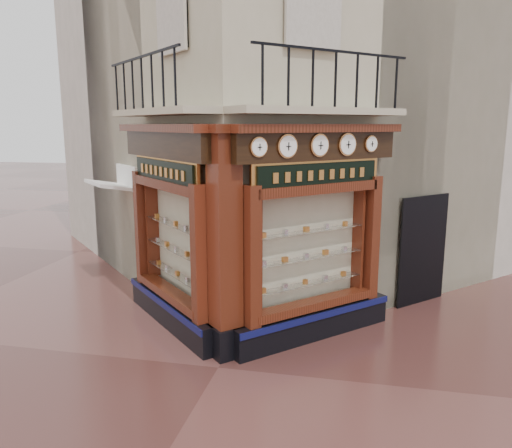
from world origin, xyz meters
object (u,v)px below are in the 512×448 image
(clock_d, at_px, (347,145))
(signboard_right, at_px, (319,175))
(clock_a, at_px, (259,147))
(clock_c, at_px, (320,145))
(corner_pilaster, at_px, (225,247))
(clock_b, at_px, (287,146))
(signboard_left, at_px, (164,171))
(awning, at_px, (115,287))
(clock_e, at_px, (371,144))

(clock_d, distance_m, signboard_right, 0.76)
(clock_a, distance_m, clock_c, 1.26)
(corner_pilaster, distance_m, clock_b, 1.98)
(clock_c, height_order, signboard_left, clock_c)
(clock_b, xyz_separation_m, signboard_right, (0.48, 0.63, -0.52))
(clock_a, bearing_deg, corner_pilaster, 133.04)
(awning, bearing_deg, signboard_left, -176.47)
(corner_pilaster, distance_m, clock_d, 2.88)
(clock_e, xyz_separation_m, signboard_left, (-3.81, -0.73, -0.52))
(awning, bearing_deg, corner_pilaster, -173.96)
(signboard_left, xyz_separation_m, signboard_right, (2.92, 0.00, 0.00))
(corner_pilaster, relative_size, awning, 2.89)
(clock_d, bearing_deg, corner_pilaster, 169.48)
(corner_pilaster, xyz_separation_m, signboard_left, (-1.46, 1.01, 1.15))
(corner_pilaster, xyz_separation_m, clock_c, (1.47, 0.87, 1.67))
(corner_pilaster, height_order, clock_e, corner_pilaster)
(signboard_left, height_order, signboard_right, same)
(corner_pilaster, bearing_deg, awning, 96.04)
(clock_b, height_order, clock_d, clock_d)
(clock_b, bearing_deg, clock_c, 0.00)
(clock_b, xyz_separation_m, clock_e, (1.36, 1.36, 0.00))
(clock_a, bearing_deg, clock_c, 0.00)
(clock_d, xyz_separation_m, clock_e, (0.42, 0.42, 0.00))
(clock_b, height_order, signboard_left, clock_b)
(clock_a, distance_m, signboard_left, 2.35)
(corner_pilaster, xyz_separation_m, signboard_right, (1.46, 1.01, 1.15))
(clock_b, xyz_separation_m, awning, (-4.68, 2.61, -3.62))
(clock_d, relative_size, clock_e, 1.32)
(clock_c, distance_m, signboard_right, 0.54)
(clock_d, xyz_separation_m, awning, (-5.62, 1.66, -3.62))
(corner_pilaster, height_order, clock_d, corner_pilaster)
(clock_d, xyz_separation_m, signboard_right, (-0.47, -0.31, -0.52))
(clock_d, height_order, signboard_left, clock_d)
(clock_c, distance_m, awning, 6.65)
(clock_c, bearing_deg, clock_a, -180.00)
(corner_pilaster, distance_m, clock_c, 2.39)
(corner_pilaster, relative_size, signboard_left, 1.93)
(clock_a, xyz_separation_m, clock_b, (0.40, 0.40, 0.00))
(clock_b, bearing_deg, clock_a, 180.00)
(clock_b, distance_m, clock_d, 1.33)
(clock_b, bearing_deg, signboard_left, 120.51)
(clock_b, xyz_separation_m, clock_d, (0.94, 0.94, -0.00))
(clock_a, relative_size, awning, 0.24)
(clock_a, height_order, clock_e, clock_a)
(clock_d, relative_size, awning, 0.30)
(corner_pilaster, bearing_deg, clock_d, -10.52)
(clock_d, bearing_deg, signboard_right, 168.63)
(corner_pilaster, relative_size, signboard_right, 1.93)
(clock_a, height_order, clock_d, clock_d)
(clock_e, bearing_deg, signboard_left, 145.86)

